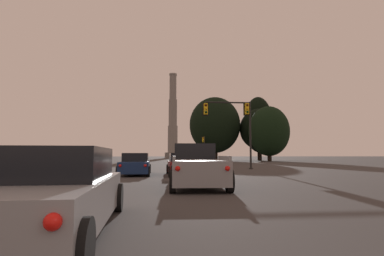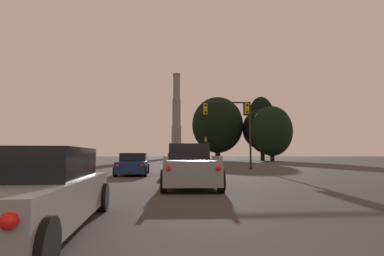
{
  "view_description": "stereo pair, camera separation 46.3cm",
  "coord_description": "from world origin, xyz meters",
  "px_view_note": "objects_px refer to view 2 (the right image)",
  "views": [
    {
      "loc": [
        -1.59,
        -0.86,
        1.29
      ],
      "look_at": [
        1.35,
        28.7,
        3.99
      ],
      "focal_mm": 28.0,
      "sensor_mm": 36.0,
      "label": 1
    },
    {
      "loc": [
        -1.13,
        -0.9,
        1.29
      ],
      "look_at": [
        1.35,
        28.7,
        3.99
      ],
      "focal_mm": 28.0,
      "sensor_mm": 36.0,
      "label": 2
    }
  ],
  "objects_px": {
    "traffic_light_overhead_right": "(235,117)",
    "smokestack": "(176,124)",
    "traffic_light_far_right": "(206,145)",
    "pickup_truck_center_lane_second": "(190,167)",
    "sedan_left_lane_third": "(31,192)",
    "sedan_left_lane_front": "(133,165)",
    "sedan_center_lane_front": "(180,165)"
  },
  "relations": [
    {
      "from": "pickup_truck_center_lane_second",
      "to": "traffic_light_far_right",
      "type": "distance_m",
      "value": 51.11
    },
    {
      "from": "sedan_left_lane_third",
      "to": "traffic_light_far_right",
      "type": "relative_size",
      "value": 0.91
    },
    {
      "from": "smokestack",
      "to": "traffic_light_far_right",
      "type": "bearing_deg",
      "value": -87.09
    },
    {
      "from": "traffic_light_far_right",
      "to": "pickup_truck_center_lane_second",
      "type": "bearing_deg",
      "value": -98.33
    },
    {
      "from": "pickup_truck_center_lane_second",
      "to": "traffic_light_overhead_right",
      "type": "height_order",
      "value": "traffic_light_overhead_right"
    },
    {
      "from": "sedan_left_lane_third",
      "to": "sedan_center_lane_front",
      "type": "bearing_deg",
      "value": 75.03
    },
    {
      "from": "traffic_light_far_right",
      "to": "smokestack",
      "type": "relative_size",
      "value": 0.13
    },
    {
      "from": "traffic_light_far_right",
      "to": "sedan_left_lane_front",
      "type": "bearing_deg",
      "value": -103.81
    },
    {
      "from": "pickup_truck_center_lane_second",
      "to": "sedan_left_lane_third",
      "type": "distance_m",
      "value": 8.24
    },
    {
      "from": "pickup_truck_center_lane_second",
      "to": "traffic_light_far_right",
      "type": "relative_size",
      "value": 1.06
    },
    {
      "from": "sedan_center_lane_front",
      "to": "smokestack",
      "type": "height_order",
      "value": "smokestack"
    },
    {
      "from": "sedan_left_lane_front",
      "to": "smokestack",
      "type": "xyz_separation_m",
      "value": [
        6.64,
        121.11,
        15.17
      ]
    },
    {
      "from": "sedan_left_lane_third",
      "to": "traffic_light_far_right",
      "type": "distance_m",
      "value": 59.1
    },
    {
      "from": "sedan_left_lane_front",
      "to": "pickup_truck_center_lane_second",
      "type": "bearing_deg",
      "value": -67.78
    },
    {
      "from": "pickup_truck_center_lane_second",
      "to": "sedan_left_lane_front",
      "type": "xyz_separation_m",
      "value": [
        -3.21,
        7.36,
        -0.14
      ]
    },
    {
      "from": "smokestack",
      "to": "traffic_light_overhead_right",
      "type": "bearing_deg",
      "value": -89.07
    },
    {
      "from": "sedan_center_lane_front",
      "to": "traffic_light_overhead_right",
      "type": "distance_m",
      "value": 10.31
    },
    {
      "from": "pickup_truck_center_lane_second",
      "to": "traffic_light_overhead_right",
      "type": "xyz_separation_m",
      "value": [
        5.29,
        14.38,
        3.99
      ]
    },
    {
      "from": "pickup_truck_center_lane_second",
      "to": "traffic_light_overhead_right",
      "type": "relative_size",
      "value": 0.88
    },
    {
      "from": "sedan_left_lane_third",
      "to": "smokestack",
      "type": "xyz_separation_m",
      "value": [
        6.7,
        136.03,
        15.17
      ]
    },
    {
      "from": "sedan_left_lane_front",
      "to": "sedan_left_lane_third",
      "type": "distance_m",
      "value": 14.92
    },
    {
      "from": "traffic_light_overhead_right",
      "to": "smokestack",
      "type": "height_order",
      "value": "smokestack"
    },
    {
      "from": "sedan_left_lane_third",
      "to": "sedan_center_lane_front",
      "type": "xyz_separation_m",
      "value": [
        3.14,
        14.2,
        0.0
      ]
    },
    {
      "from": "pickup_truck_center_lane_second",
      "to": "sedan_left_lane_front",
      "type": "height_order",
      "value": "pickup_truck_center_lane_second"
    },
    {
      "from": "smokestack",
      "to": "sedan_left_lane_front",
      "type": "bearing_deg",
      "value": -93.14
    },
    {
      "from": "pickup_truck_center_lane_second",
      "to": "traffic_light_far_right",
      "type": "xyz_separation_m",
      "value": [
        7.4,
        50.5,
        2.67
      ]
    },
    {
      "from": "pickup_truck_center_lane_second",
      "to": "sedan_center_lane_front",
      "type": "relative_size",
      "value": 1.18
    },
    {
      "from": "sedan_left_lane_third",
      "to": "sedan_center_lane_front",
      "type": "distance_m",
      "value": 14.55
    },
    {
      "from": "traffic_light_overhead_right",
      "to": "traffic_light_far_right",
      "type": "bearing_deg",
      "value": 86.66
    },
    {
      "from": "sedan_left_lane_front",
      "to": "traffic_light_overhead_right",
      "type": "relative_size",
      "value": 0.75
    },
    {
      "from": "traffic_light_overhead_right",
      "to": "smokestack",
      "type": "relative_size",
      "value": 0.16
    },
    {
      "from": "sedan_left_lane_front",
      "to": "smokestack",
      "type": "distance_m",
      "value": 122.24
    }
  ]
}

